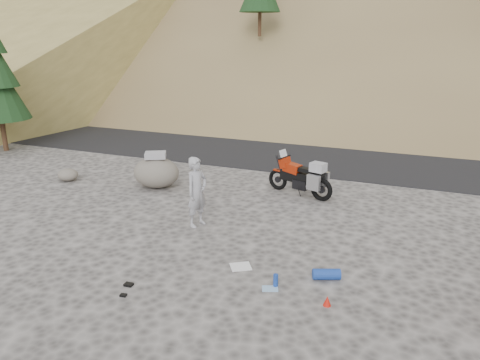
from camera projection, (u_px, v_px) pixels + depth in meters
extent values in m
plane|color=#413E3C|center=(215.00, 241.00, 10.25)|extent=(140.00, 140.00, 0.00)
cube|color=black|center=(312.00, 150.00, 18.22)|extent=(120.00, 7.00, 0.05)
cylinder|color=#362113|center=(260.00, 21.00, 22.59)|extent=(0.17, 0.17, 1.40)
cylinder|color=#362113|center=(63.00, 46.00, 29.74)|extent=(0.15, 0.15, 1.26)
cone|color=black|center=(60.00, 23.00, 29.32)|extent=(1.80, 1.80, 2.03)
cone|color=black|center=(59.00, 10.00, 29.09)|extent=(1.35, 1.35, 1.58)
cylinder|color=#362113|center=(3.00, 131.00, 17.91)|extent=(0.18, 0.18, 1.54)
torus|color=black|center=(278.00, 179.00, 13.53)|extent=(0.62, 0.29, 0.62)
cylinder|color=black|center=(278.00, 179.00, 13.53)|extent=(0.19, 0.11, 0.19)
torus|color=black|center=(322.00, 190.00, 12.66)|extent=(0.66, 0.32, 0.65)
cylinder|color=black|center=(322.00, 190.00, 12.66)|extent=(0.22, 0.13, 0.21)
cylinder|color=black|center=(280.00, 169.00, 13.38)|extent=(0.35, 0.16, 0.76)
cylinder|color=black|center=(284.00, 157.00, 13.20)|extent=(0.21, 0.56, 0.04)
cube|color=black|center=(299.00, 177.00, 13.05)|extent=(1.13, 0.55, 0.28)
cube|color=black|center=(301.00, 184.00, 13.05)|extent=(0.48, 0.39, 0.26)
cube|color=#931E08|center=(292.00, 168.00, 13.11)|extent=(0.55, 0.41, 0.29)
cube|color=#931E08|center=(285.00, 163.00, 13.23)|extent=(0.36, 0.39, 0.33)
cube|color=silver|center=(283.00, 154.00, 13.19)|extent=(0.19, 0.30, 0.24)
cube|color=black|center=(306.00, 170.00, 12.83)|extent=(0.55, 0.35, 0.11)
cube|color=black|center=(317.00, 174.00, 12.63)|extent=(0.36, 0.26, 0.09)
cube|color=silver|center=(313.00, 183.00, 12.48)|extent=(0.39, 0.22, 0.42)
cube|color=silver|center=(323.00, 179.00, 12.84)|extent=(0.39, 0.22, 0.42)
cube|color=#9B9BA0|center=(318.00, 167.00, 12.56)|extent=(0.47, 0.42, 0.24)
cube|color=#931E08|center=(278.00, 170.00, 13.45)|extent=(0.30, 0.19, 0.04)
cylinder|color=black|center=(299.00, 191.00, 12.94)|extent=(0.08, 0.19, 0.34)
cylinder|color=silver|center=(313.00, 187.00, 12.66)|extent=(0.43, 0.21, 0.12)
imported|color=#9B9BA0|center=(198.00, 225.00, 11.11)|extent=(0.56, 0.70, 1.67)
ellipsoid|color=#605B52|center=(156.00, 173.00, 13.73)|extent=(1.63, 1.48, 0.89)
cube|color=#9B9BA0|center=(155.00, 155.00, 13.57)|extent=(0.81, 0.74, 0.18)
ellipsoid|color=#605B52|center=(68.00, 175.00, 14.40)|extent=(0.80, 0.77, 0.38)
cube|color=white|center=(241.00, 267.00, 9.13)|extent=(0.52, 0.51, 0.01)
cylinder|color=navy|center=(326.00, 274.00, 8.64)|extent=(0.55, 0.38, 0.20)
cylinder|color=navy|center=(276.00, 280.00, 8.39)|extent=(0.09, 0.09, 0.24)
cone|color=red|center=(327.00, 301.00, 7.81)|extent=(0.15, 0.15, 0.18)
cube|color=black|center=(129.00, 285.00, 8.44)|extent=(0.16, 0.12, 0.04)
cube|color=black|center=(123.00, 295.00, 8.11)|extent=(0.12, 0.10, 0.04)
cube|color=#89B1D4|center=(270.00, 289.00, 8.34)|extent=(0.34, 0.30, 0.01)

